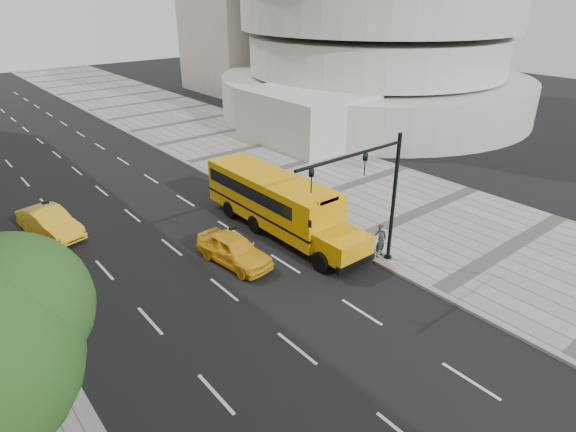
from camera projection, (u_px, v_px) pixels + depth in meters
ground at (189, 241)px, 25.38m from camera, size 140.00×140.00×0.00m
sidewalk_museum at (348, 187)px, 32.23m from camera, size 12.00×140.00×0.15m
curb_museum at (278, 210)px, 28.79m from camera, size 0.30×140.00×0.15m
curb_far at (24, 296)px, 20.75m from camera, size 0.30×140.00×0.15m
school_bus at (275, 199)px, 26.04m from camera, size 2.96×11.56×3.19m
taxi_near at (234, 249)px, 23.11m from camera, size 2.22×4.45×1.46m
taxi_far at (50, 223)px, 25.72m from camera, size 2.53×4.78×1.50m
pedestrian at (381, 241)px, 23.33m from camera, size 0.66×0.46×1.72m
traffic_signal at (375, 190)px, 21.06m from camera, size 6.18×0.36×6.40m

